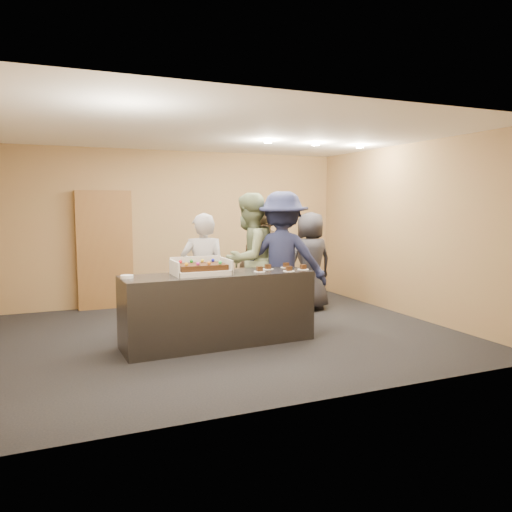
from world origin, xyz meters
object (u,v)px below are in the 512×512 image
at_px(person_navy_man, 282,260).
at_px(cake_box, 200,270).
at_px(storage_cabinet, 105,250).
at_px(person_sage_man, 249,260).
at_px(person_server_grey, 203,275).
at_px(person_brown_extra, 265,264).
at_px(person_dark_suit, 310,261).
at_px(serving_counter, 218,309).
at_px(sheet_cake, 201,267).
at_px(plate_stack, 127,277).

bearing_deg(person_navy_man, cake_box, 48.88).
xyz_separation_m(storage_cabinet, person_sage_man, (1.79, -2.06, -0.03)).
relative_size(cake_box, person_server_grey, 0.42).
height_order(storage_cabinet, person_brown_extra, storage_cabinet).
relative_size(person_sage_man, person_navy_man, 0.99).
bearing_deg(person_sage_man, person_server_grey, -11.61).
height_order(cake_box, person_dark_suit, person_dark_suit).
height_order(serving_counter, person_server_grey, person_server_grey).
bearing_deg(person_brown_extra, person_server_grey, 7.13).
relative_size(serving_counter, person_dark_suit, 1.47).
xyz_separation_m(serving_counter, person_server_grey, (-0.06, 0.45, 0.37)).
height_order(storage_cabinet, person_dark_suit, storage_cabinet).
bearing_deg(serving_counter, person_navy_man, 20.09).
xyz_separation_m(sheet_cake, person_dark_suit, (2.29, 1.35, -0.18)).
xyz_separation_m(cake_box, person_server_grey, (0.17, 0.42, -0.12)).
distance_m(serving_counter, person_sage_man, 1.15).
height_order(serving_counter, person_brown_extra, person_brown_extra).
bearing_deg(cake_box, person_sage_man, 37.01).
relative_size(serving_counter, sheet_cake, 4.10).
bearing_deg(person_sage_man, storage_cabinet, -80.88).
distance_m(storage_cabinet, sheet_cake, 2.92).
bearing_deg(plate_stack, person_server_grey, 22.00).
xyz_separation_m(storage_cabinet, person_navy_man, (2.18, -2.34, -0.02)).
height_order(cake_box, sheet_cake, cake_box).
xyz_separation_m(cake_box, person_brown_extra, (1.34, 1.05, -0.09)).
height_order(sheet_cake, person_navy_man, person_navy_man).
relative_size(plate_stack, person_navy_man, 0.08).
distance_m(serving_counter, person_brown_extra, 1.60).
distance_m(sheet_cake, person_brown_extra, 1.72).
xyz_separation_m(serving_counter, person_navy_man, (1.12, 0.46, 0.52)).
distance_m(serving_counter, cake_box, 0.54).
bearing_deg(serving_counter, sheet_cake, 177.74).
relative_size(serving_counter, person_sage_man, 1.25).
xyz_separation_m(sheet_cake, person_server_grey, (0.17, 0.45, -0.17)).
height_order(serving_counter, cake_box, cake_box).
height_order(serving_counter, person_sage_man, person_sage_man).
height_order(serving_counter, person_dark_suit, person_dark_suit).
xyz_separation_m(cake_box, person_navy_man, (1.34, 0.43, 0.02)).
bearing_deg(person_navy_man, person_sage_man, -4.05).
bearing_deg(person_navy_man, sheet_cake, 49.85).
xyz_separation_m(serving_counter, person_dark_suit, (2.07, 1.35, 0.37)).
relative_size(sheet_cake, person_brown_extra, 0.34).
distance_m(storage_cabinet, person_brown_extra, 2.78).
relative_size(person_navy_man, person_dark_suit, 1.19).
relative_size(plate_stack, person_brown_extra, 0.09).
distance_m(plate_stack, person_sage_man, 1.97).
relative_size(plate_stack, person_sage_man, 0.08).
relative_size(storage_cabinet, person_navy_man, 1.03).
height_order(sheet_cake, person_dark_suit, person_dark_suit).
xyz_separation_m(cake_box, plate_stack, (-0.90, -0.00, -0.03)).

